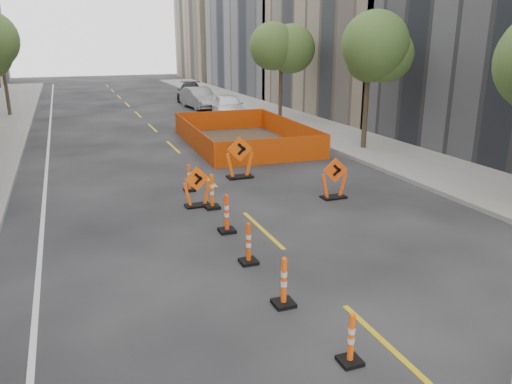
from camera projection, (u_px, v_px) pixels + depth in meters
name	position (u px, v px, depth m)	size (l,w,h in m)	color
ground_plane	(333.00, 295.00, 10.45)	(140.00, 140.00, 0.00)	black
sidewalk_right	(374.00, 148.00, 24.22)	(4.00, 90.00, 0.15)	gray
bld_right_c	(382.00, 12.00, 35.45)	(12.00, 16.00, 14.00)	gray
bld_right_e	(230.00, 17.00, 66.23)	(12.00, 14.00, 16.00)	tan
tree_l_d	(0.00, 49.00, 33.04)	(2.80, 2.80, 5.95)	#382B1E
tree_r_b	(369.00, 53.00, 22.71)	(2.80, 2.80, 5.95)	#382B1E
tree_r_c	(281.00, 49.00, 31.64)	(2.80, 2.80, 5.95)	#382B1E
channelizer_1	(351.00, 338.00, 8.12)	(0.37, 0.37, 0.93)	#FA540A
channelizer_2	(284.00, 281.00, 9.89)	(0.42, 0.42, 1.06)	#FF500A
channelizer_3	(249.00, 243.00, 11.78)	(0.41, 0.41, 1.04)	#D84309
channelizer_4	(227.00, 213.00, 13.70)	(0.44, 0.44, 1.11)	#F33D0A
channelizer_5	(212.00, 191.00, 15.64)	(0.44, 0.44, 1.13)	#E05409
channelizer_6	(189.00, 178.00, 17.47)	(0.38, 0.38, 0.96)	#F64C0A
chevron_sign_left	(197.00, 186.00, 15.80)	(0.88, 0.53, 1.32)	#FF570A
chevron_sign_center	(240.00, 157.00, 19.03)	(1.09, 0.65, 1.63)	#EE540A
chevron_sign_right	(334.00, 178.00, 16.61)	(0.94, 0.56, 1.40)	#F5460A
safety_fence	(243.00, 133.00, 25.32)	(5.25, 8.94, 1.12)	#F4560C
parked_car_near	(228.00, 106.00, 33.82)	(1.88, 4.67, 1.59)	white
parked_car_mid	(199.00, 98.00, 38.37)	(1.68, 4.81, 1.58)	gray
parked_car_far	(190.00, 92.00, 43.55)	(2.07, 5.08, 1.48)	black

